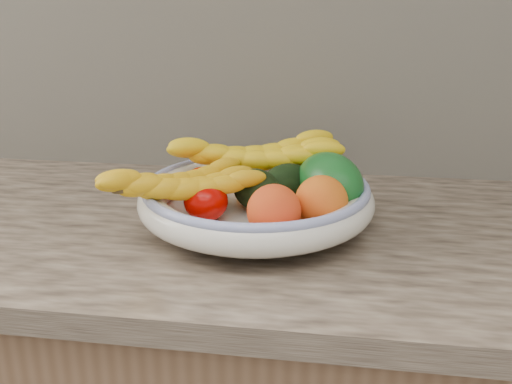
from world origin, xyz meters
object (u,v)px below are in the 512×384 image
object	(u,v)px
fruit_bowl	(256,198)
banana_bunch_front	(181,189)
banana_bunch_back	(255,160)
green_mango	(329,183)

from	to	relation	value
fruit_bowl	banana_bunch_front	size ratio (longest dim) A/B	1.41
banana_bunch_back	banana_bunch_front	size ratio (longest dim) A/B	1.18
fruit_bowl	banana_bunch_back	size ratio (longest dim) A/B	1.20
green_mango	banana_bunch_front	bearing A→B (deg)	164.48
fruit_bowl	green_mango	world-z (taller)	green_mango
fruit_bowl	green_mango	bearing A→B (deg)	7.85
banana_bunch_front	banana_bunch_back	bearing A→B (deg)	20.54
banana_bunch_back	banana_bunch_front	xyz separation A→B (m)	(-0.09, -0.16, -0.01)
banana_bunch_front	green_mango	bearing A→B (deg)	-19.06
fruit_bowl	banana_bunch_back	distance (m)	0.10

